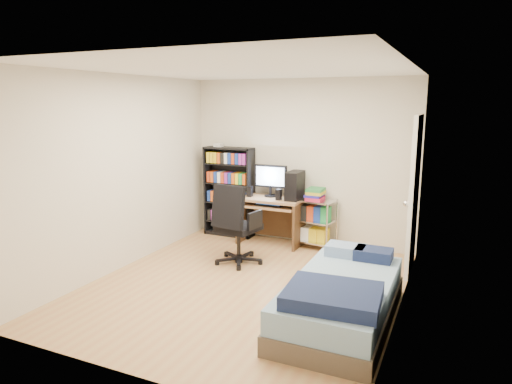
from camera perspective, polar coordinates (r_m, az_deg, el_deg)
The scene contains 7 objects.
room at distance 5.18m, azimuth -1.50°, elevation 1.20°, with size 3.58×4.08×2.58m.
media_shelf at distance 7.40m, azimuth -3.39°, elevation 0.18°, with size 0.81×0.27×1.50m.
computer_desk at distance 6.96m, azimuth 2.76°, elevation -1.27°, with size 0.96×0.56×1.21m.
office_chair at distance 6.16m, azimuth -2.45°, elevation -5.81°, with size 0.76×0.76×1.10m.
wire_cart at distance 6.82m, azimuth 7.47°, elevation -2.16°, with size 0.61×0.47×0.90m.
bed at distance 4.69m, azimuth 10.58°, elevation -12.97°, with size 0.96×1.92×0.55m.
door at distance 6.07m, azimuth 19.15°, elevation -0.35°, with size 0.12×0.80×2.00m.
Camera 1 is at (2.22, -4.59, 2.14)m, focal length 32.00 mm.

